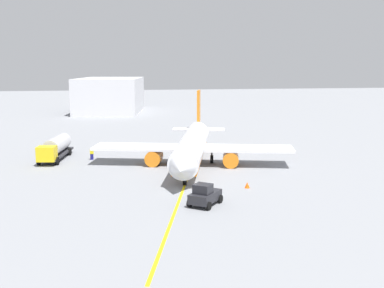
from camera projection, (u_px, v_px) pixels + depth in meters
The scene contains 8 objects.
ground_plane at pixel (192, 166), 61.33m from camera, with size 400.00×400.00×0.00m, color gray.
airplane at pixel (192, 147), 61.40m from camera, with size 31.30×27.46×9.47m.
fuel_tanker at pixel (55, 147), 65.40m from camera, with size 11.03×4.17×3.15m.
pushback_tug at pixel (205, 195), 43.80m from camera, with size 4.10×3.90×2.20m.
refueling_worker at pixel (92, 154), 65.29m from camera, with size 0.40×0.55×1.71m.
safety_cone_nose at pixel (247, 185), 50.17m from camera, with size 0.59×0.59×0.65m, color #F2590F.
distant_hangar at pixel (111, 95), 133.67m from camera, with size 31.57×21.37×9.86m.
taxi_line_marking at pixel (192, 166), 61.33m from camera, with size 68.41×0.30×0.01m, color yellow.
Camera 1 is at (59.02, -10.45, 13.30)m, focal length 42.50 mm.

